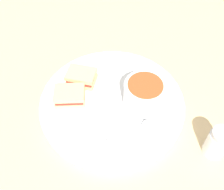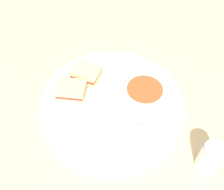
% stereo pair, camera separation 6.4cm
% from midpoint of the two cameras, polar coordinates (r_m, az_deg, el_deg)
% --- Properties ---
extents(ground_plane, '(2.40, 2.40, 0.00)m').
position_cam_midpoint_polar(ground_plane, '(0.68, -2.72, -2.30)').
color(ground_plane, '#D1B27F').
extents(plate, '(0.37, 0.37, 0.02)m').
position_cam_midpoint_polar(plate, '(0.67, -2.76, -1.74)').
color(plate, white).
rests_on(plate, ground_plane).
extents(soup_bowl, '(0.10, 0.10, 0.07)m').
position_cam_midpoint_polar(soup_bowl, '(0.63, 4.12, 0.06)').
color(soup_bowl, white).
rests_on(soup_bowl, plate).
extents(spoon, '(0.09, 0.10, 0.01)m').
position_cam_midpoint_polar(spoon, '(0.61, 4.07, -6.83)').
color(spoon, silver).
rests_on(spoon, plate).
extents(sandwich_half_near, '(0.06, 0.08, 0.03)m').
position_cam_midpoint_polar(sandwich_half_near, '(0.69, -9.34, 3.75)').
color(sandwich_half_near, '#DBBC7F').
rests_on(sandwich_half_near, plate).
extents(sandwich_half_far, '(0.08, 0.09, 0.03)m').
position_cam_midpoint_polar(sandwich_half_far, '(0.66, -11.98, -0.32)').
color(sandwich_half_far, '#DBBC7F').
rests_on(sandwich_half_far, plate).
extents(salt_shaker, '(0.05, 0.05, 0.08)m').
position_cam_midpoint_polar(salt_shaker, '(0.61, 19.20, -9.97)').
color(salt_shaker, silver).
rests_on(salt_shaker, ground_plane).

